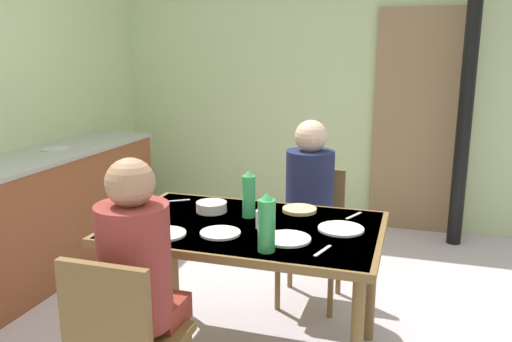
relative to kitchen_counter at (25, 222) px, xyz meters
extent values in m
cube|color=#B6C992|center=(1.63, 2.08, 0.87)|extent=(4.12, 0.10, 2.64)
cube|color=olive|center=(2.62, 2.00, 0.55)|extent=(0.80, 0.05, 2.00)
cylinder|color=black|center=(2.97, 1.73, 0.87)|extent=(0.12, 0.12, 2.64)
cube|color=brown|center=(0.00, 0.00, -0.02)|extent=(0.60, 2.59, 0.87)
cube|color=#9E9E99|center=(0.00, 0.00, 0.43)|extent=(0.61, 2.64, 0.03)
cylinder|color=#B7B7BC|center=(0.00, 0.39, 0.45)|extent=(0.21, 0.21, 0.01)
cube|color=brown|center=(1.80, -0.42, 0.28)|extent=(1.37, 0.87, 0.04)
cube|color=#F3A862|center=(1.80, -0.42, 0.30)|extent=(1.32, 0.84, 0.00)
cylinder|color=brown|center=(1.18, -0.78, -0.09)|extent=(0.06, 0.06, 0.71)
cylinder|color=brown|center=(1.18, -0.05, -0.09)|extent=(0.06, 0.06, 0.71)
cylinder|color=brown|center=(2.41, -0.05, -0.09)|extent=(0.06, 0.06, 0.71)
cube|color=brown|center=(1.53, -1.13, 0.00)|extent=(0.40, 0.40, 0.04)
cube|color=brown|center=(1.53, -1.31, 0.21)|extent=(0.38, 0.04, 0.42)
cube|color=brown|center=(1.99, 0.30, 0.00)|extent=(0.40, 0.40, 0.04)
cube|color=brown|center=(1.99, 0.48, 0.21)|extent=(0.38, 0.04, 0.42)
cylinder|color=brown|center=(2.16, 0.13, -0.25)|extent=(0.04, 0.04, 0.41)
cylinder|color=brown|center=(1.82, 0.13, -0.25)|extent=(0.04, 0.04, 0.41)
cylinder|color=brown|center=(2.16, 0.47, -0.25)|extent=(0.04, 0.04, 0.41)
cylinder|color=brown|center=(1.82, 0.47, -0.25)|extent=(0.04, 0.04, 0.41)
cube|color=maroon|center=(1.53, -0.97, 0.06)|extent=(0.30, 0.22, 0.12)
cylinder|color=maroon|center=(1.53, -1.08, 0.32)|extent=(0.30, 0.30, 0.52)
sphere|color=#A87A5B|center=(1.53, -1.08, 0.67)|extent=(0.20, 0.20, 0.20)
cube|color=#252A3E|center=(1.99, 0.14, 0.06)|extent=(0.30, 0.22, 0.12)
cylinder|color=#1E2347|center=(1.99, 0.25, 0.32)|extent=(0.30, 0.30, 0.52)
sphere|color=beige|center=(1.99, 0.25, 0.67)|extent=(0.20, 0.20, 0.20)
cylinder|color=green|center=(1.99, -0.74, 0.42)|extent=(0.08, 0.08, 0.24)
cone|color=#38A75B|center=(1.99, -0.74, 0.56)|extent=(0.06, 0.06, 0.04)
cylinder|color=#33A358|center=(1.77, -0.30, 0.42)|extent=(0.07, 0.07, 0.23)
cone|color=green|center=(1.77, -0.30, 0.55)|extent=(0.05, 0.05, 0.03)
cylinder|color=silver|center=(1.54, -0.27, 0.33)|extent=(0.17, 0.17, 0.05)
cylinder|color=white|center=(2.27, -0.36, 0.31)|extent=(0.23, 0.23, 0.01)
cylinder|color=white|center=(2.05, -0.57, 0.31)|extent=(0.23, 0.23, 0.01)
cylinder|color=white|center=(1.46, -0.69, 0.31)|extent=(0.21, 0.21, 0.01)
cylinder|color=white|center=(1.72, -0.59, 0.31)|extent=(0.20, 0.20, 0.01)
cylinder|color=silver|center=(1.88, -0.45, 0.35)|extent=(0.06, 0.06, 0.09)
cylinder|color=#DBB77A|center=(2.01, -0.12, 0.31)|extent=(0.19, 0.19, 0.02)
cube|color=silver|center=(2.31, -0.11, 0.31)|extent=(0.07, 0.14, 0.00)
cube|color=silver|center=(1.31, -0.42, 0.31)|extent=(0.03, 0.15, 0.00)
cube|color=silver|center=(2.23, -0.66, 0.31)|extent=(0.06, 0.15, 0.00)
cube|color=silver|center=(1.27, -0.14, 0.31)|extent=(0.13, 0.10, 0.00)
camera|label=1|loc=(2.59, -2.81, 1.18)|focal=36.16mm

